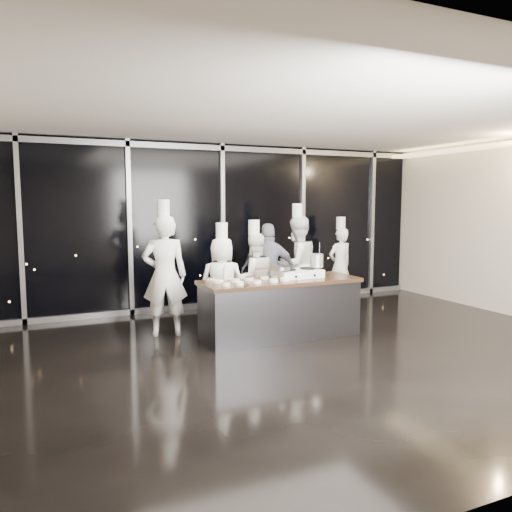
% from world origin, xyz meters
% --- Properties ---
extents(ground, '(9.00, 9.00, 0.00)m').
position_xyz_m(ground, '(0.00, 0.00, 0.00)').
color(ground, black).
rests_on(ground, ground).
extents(room_shell, '(9.02, 7.02, 3.21)m').
position_xyz_m(room_shell, '(0.18, 0.00, 2.25)').
color(room_shell, beige).
rests_on(room_shell, ground).
extents(window_wall, '(8.90, 0.11, 3.20)m').
position_xyz_m(window_wall, '(0.00, 3.43, 1.60)').
color(window_wall, black).
rests_on(window_wall, ground).
extents(demo_counter, '(2.46, 0.86, 0.90)m').
position_xyz_m(demo_counter, '(0.00, 0.90, 0.45)').
color(demo_counter, '#333338').
rests_on(demo_counter, ground).
extents(stove, '(0.72, 0.47, 0.14)m').
position_xyz_m(stove, '(0.34, 0.97, 0.96)').
color(stove, white).
rests_on(stove, demo_counter).
extents(frying_pan, '(0.57, 0.34, 0.05)m').
position_xyz_m(frying_pan, '(0.01, 0.95, 1.07)').
color(frying_pan, gray).
rests_on(frying_pan, stove).
extents(stock_pot, '(0.21, 0.21, 0.21)m').
position_xyz_m(stock_pot, '(0.69, 0.98, 1.14)').
color(stock_pot, silver).
rests_on(stock_pot, stove).
extents(prep_bowls, '(1.42, 0.67, 0.05)m').
position_xyz_m(prep_bowls, '(-0.45, 0.93, 0.93)').
color(prep_bowls, white).
rests_on(prep_bowls, demo_counter).
extents(squeeze_bottle, '(0.07, 0.07, 0.26)m').
position_xyz_m(squeeze_bottle, '(-0.83, 1.10, 1.02)').
color(squeeze_bottle, silver).
rests_on(squeeze_bottle, demo_counter).
extents(chef_far_left, '(0.76, 0.58, 2.11)m').
position_xyz_m(chef_far_left, '(-1.58, 1.74, 0.96)').
color(chef_far_left, white).
rests_on(chef_far_left, ground).
extents(chef_left, '(0.81, 0.60, 1.74)m').
position_xyz_m(chef_left, '(-0.65, 1.71, 0.77)').
color(chef_left, white).
rests_on(chef_left, ground).
extents(chef_center, '(0.77, 0.62, 1.77)m').
position_xyz_m(chef_center, '(-0.01, 1.88, 0.78)').
color(chef_center, white).
rests_on(chef_center, ground).
extents(guest, '(1.08, 0.72, 1.70)m').
position_xyz_m(guest, '(0.38, 2.09, 0.85)').
color(guest, '#141637').
rests_on(guest, ground).
extents(chef_right, '(1.01, 0.86, 2.04)m').
position_xyz_m(chef_right, '(1.03, 2.24, 0.91)').
color(chef_right, white).
rests_on(chef_right, ground).
extents(chef_side, '(0.60, 0.43, 1.76)m').
position_xyz_m(chef_side, '(2.38, 2.82, 0.79)').
color(chef_side, white).
rests_on(chef_side, ground).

